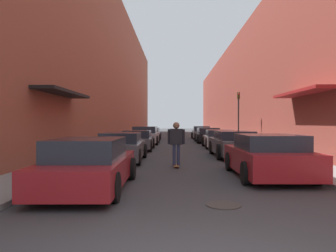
# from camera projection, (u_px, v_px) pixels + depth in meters

# --- Properties ---
(ground) EXTENTS (132.68, 132.68, 0.00)m
(ground) POSITION_uv_depth(u_px,v_px,m) (178.00, 142.00, 27.22)
(ground) COLOR #38383A
(curb_strip_left) EXTENTS (1.80, 60.31, 0.12)m
(curb_strip_left) POSITION_uv_depth(u_px,v_px,m) (133.00, 138.00, 33.32)
(curb_strip_left) COLOR gray
(curb_strip_left) RESTS_ON ground
(curb_strip_right) EXTENTS (1.80, 60.31, 0.12)m
(curb_strip_right) POSITION_uv_depth(u_px,v_px,m) (221.00, 138.00, 33.17)
(curb_strip_right) COLOR gray
(curb_strip_right) RESTS_ON ground
(building_row_left) EXTENTS (4.90, 60.31, 13.54)m
(building_row_left) POSITION_uv_depth(u_px,v_px,m) (105.00, 72.00, 33.30)
(building_row_left) COLOR brown
(building_row_left) RESTS_ON ground
(building_row_right) EXTENTS (4.90, 60.31, 9.65)m
(building_row_right) POSITION_uv_depth(u_px,v_px,m) (250.00, 91.00, 33.07)
(building_row_right) COLOR brown
(building_row_right) RESTS_ON ground
(parked_car_left_0) EXTENTS (1.92, 4.50, 1.27)m
(parked_car_left_0) POSITION_uv_depth(u_px,v_px,m) (89.00, 165.00, 8.07)
(parked_car_left_0) COLOR maroon
(parked_car_left_0) RESTS_ON ground
(parked_car_left_1) EXTENTS (1.86, 4.44, 1.23)m
(parked_car_left_1) POSITION_uv_depth(u_px,v_px,m) (122.00, 147.00, 13.93)
(parked_car_left_1) COLOR #515459
(parked_car_left_1) RESTS_ON ground
(parked_car_left_2) EXTENTS (1.90, 4.05, 1.18)m
(parked_car_left_2) POSITION_uv_depth(u_px,v_px,m) (138.00, 140.00, 19.73)
(parked_car_left_2) COLOR #515459
(parked_car_left_2) RESTS_ON ground
(parked_car_left_3) EXTENTS (2.07, 4.44, 1.36)m
(parked_car_left_3) POSITION_uv_depth(u_px,v_px,m) (145.00, 135.00, 25.30)
(parked_car_left_3) COLOR #B7B7BC
(parked_car_left_3) RESTS_ON ground
(parked_car_left_4) EXTENTS (1.86, 4.34, 1.18)m
(parked_car_left_4) POSITION_uv_depth(u_px,v_px,m) (151.00, 134.00, 31.12)
(parked_car_left_4) COLOR navy
(parked_car_left_4) RESTS_ON ground
(parked_car_right_0) EXTENTS (2.06, 4.19, 1.30)m
(parked_car_right_0) POSITION_uv_depth(u_px,v_px,m) (268.00, 156.00, 9.88)
(parked_car_right_0) COLOR maroon
(parked_car_right_0) RESTS_ON ground
(parked_car_right_1) EXTENTS (1.92, 4.62, 1.26)m
(parked_car_right_1) POSITION_uv_depth(u_px,v_px,m) (233.00, 144.00, 15.75)
(parked_car_right_1) COLOR #515459
(parked_car_right_1) RESTS_ON ground
(parked_car_right_2) EXTENTS (2.01, 4.36, 1.18)m
(parked_car_right_2) POSITION_uv_depth(u_px,v_px,m) (219.00, 139.00, 21.54)
(parked_car_right_2) COLOR silver
(parked_car_right_2) RESTS_ON ground
(parked_car_right_3) EXTENTS (2.01, 4.75, 1.23)m
(parked_car_right_3) POSITION_uv_depth(u_px,v_px,m) (208.00, 135.00, 27.31)
(parked_car_right_3) COLOR black
(parked_car_right_3) RESTS_ON ground
(parked_car_right_4) EXTENTS (1.91, 4.38, 1.29)m
(parked_car_right_4) POSITION_uv_depth(u_px,v_px,m) (201.00, 133.00, 33.42)
(parked_car_right_4) COLOR gray
(parked_car_right_4) RESTS_ON ground
(skateboarder) EXTENTS (0.64, 0.78, 1.67)m
(skateboarder) POSITION_uv_depth(u_px,v_px,m) (176.00, 140.00, 12.09)
(skateboarder) COLOR brown
(skateboarder) RESTS_ON ground
(manhole_cover) EXTENTS (0.70, 0.70, 0.02)m
(manhole_cover) POSITION_uv_depth(u_px,v_px,m) (223.00, 205.00, 6.52)
(manhole_cover) COLOR #332D28
(manhole_cover) RESTS_ON ground
(traffic_light) EXTENTS (0.16, 0.22, 3.60)m
(traffic_light) POSITION_uv_depth(u_px,v_px,m) (238.00, 113.00, 22.23)
(traffic_light) COLOR #2D2D2D
(traffic_light) RESTS_ON curb_strip_right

